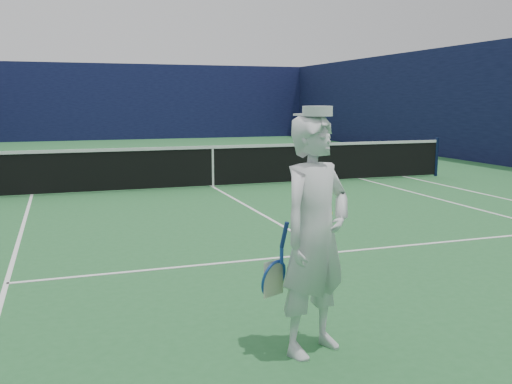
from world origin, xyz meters
TOP-DOWN VIEW (x-y plane):
  - ground at (0.00, 0.00)m, footprint 80.00×80.00m
  - court_markings at (0.00, 0.00)m, footprint 11.03×23.83m
  - windscreen_fence at (0.00, 0.00)m, footprint 20.12×36.12m
  - tennis_net at (0.00, 0.00)m, footprint 12.88×0.09m
  - tennis_player at (-1.51, -9.15)m, footprint 0.92×0.72m

SIDE VIEW (x-z plane):
  - ground at x=0.00m, z-range 0.00..0.00m
  - court_markings at x=0.00m, z-range 0.00..0.01m
  - tennis_net at x=0.00m, z-range 0.02..1.09m
  - tennis_player at x=-1.51m, z-range -0.02..2.02m
  - windscreen_fence at x=0.00m, z-range 0.00..4.00m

